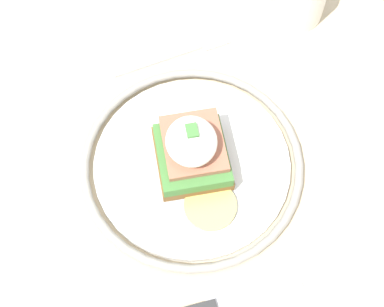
# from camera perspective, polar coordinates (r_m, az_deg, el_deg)

# --- Properties ---
(ground_plane) EXTENTS (6.00, 6.00, 0.00)m
(ground_plane) POSITION_cam_1_polar(r_m,az_deg,el_deg) (1.35, -0.45, -15.86)
(ground_plane) COLOR #B2ADA3
(dining_table) EXTENTS (0.92, 0.90, 0.76)m
(dining_table) POSITION_cam_1_polar(r_m,az_deg,el_deg) (0.73, -0.81, -7.25)
(dining_table) COLOR #C6B28E
(dining_table) RESTS_ON ground_plane
(plate) EXTENTS (0.26, 0.26, 0.02)m
(plate) POSITION_cam_1_polar(r_m,az_deg,el_deg) (0.62, 0.00, -1.09)
(plate) COLOR white
(plate) RESTS_ON dining_table
(sandwich) EXTENTS (0.13, 0.08, 0.08)m
(sandwich) POSITION_cam_1_polar(r_m,az_deg,el_deg) (0.58, 0.06, 0.14)
(sandwich) COLOR brown
(sandwich) RESTS_ON plate
(fork) EXTENTS (0.05, 0.16, 0.00)m
(fork) POSITION_cam_1_polar(r_m,az_deg,el_deg) (0.71, -1.65, 10.64)
(fork) COLOR silver
(fork) RESTS_ON dining_table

